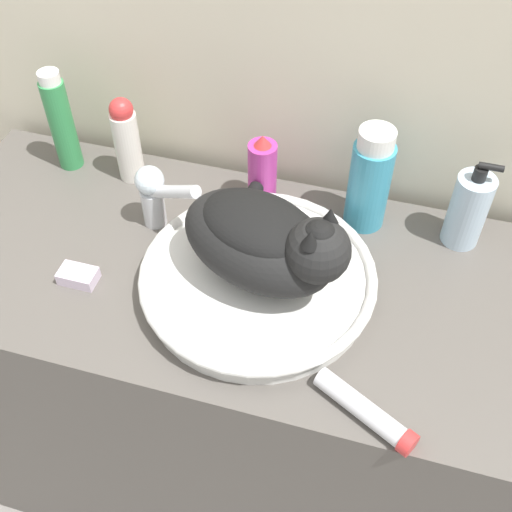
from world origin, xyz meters
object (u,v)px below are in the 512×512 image
at_px(cat, 265,239).
at_px(spray_bottle_trigger, 262,172).
at_px(soap_bar, 78,276).
at_px(cream_tube, 366,411).
at_px(shampoo_bottle_tall, 61,122).
at_px(mouthwash_bottle, 370,180).
at_px(faucet, 156,193).
at_px(lotion_bottle_white, 127,139).
at_px(soap_pump_bottle, 468,209).

distance_m(cat, spray_bottle_trigger, 0.24).
bearing_deg(soap_bar, cream_tube, -13.23).
xyz_separation_m(cat, shampoo_bottle_tall, (-0.49, 0.23, -0.03)).
bearing_deg(mouthwash_bottle, faucet, -162.21).
height_order(spray_bottle_trigger, cream_tube, spray_bottle_trigger).
xyz_separation_m(spray_bottle_trigger, soap_bar, (-0.26, -0.29, -0.06)).
bearing_deg(faucet, soap_bar, -92.73).
height_order(shampoo_bottle_tall, lotion_bottle_white, shampoo_bottle_tall).
bearing_deg(cat, spray_bottle_trigger, 125.22).
distance_m(faucet, shampoo_bottle_tall, 0.28).
height_order(faucet, soap_bar, faucet).
bearing_deg(soap_pump_bottle, cat, -144.86).
xyz_separation_m(lotion_bottle_white, soap_bar, (0.02, -0.29, -0.08)).
bearing_deg(mouthwash_bottle, lotion_bottle_white, 180.00).
bearing_deg(lotion_bottle_white, shampoo_bottle_tall, 180.00).
bearing_deg(soap_pump_bottle, lotion_bottle_white, -180.00).
xyz_separation_m(faucet, cream_tube, (0.45, -0.30, -0.07)).
distance_m(lotion_bottle_white, soap_bar, 0.30).
bearing_deg(spray_bottle_trigger, cream_tube, -56.42).
height_order(cat, soap_bar, cat).
xyz_separation_m(mouthwash_bottle, soap_bar, (-0.46, -0.29, -0.09)).
height_order(shampoo_bottle_tall, cream_tube, shampoo_bottle_tall).
xyz_separation_m(shampoo_bottle_tall, lotion_bottle_white, (0.14, 0.00, -0.01)).
relative_size(soap_pump_bottle, lotion_bottle_white, 0.99).
relative_size(spray_bottle_trigger, cream_tube, 0.95).
bearing_deg(soap_pump_bottle, spray_bottle_trigger, -180.00).
bearing_deg(lotion_bottle_white, cream_tube, -36.85).
bearing_deg(shampoo_bottle_tall, spray_bottle_trigger, 0.00).
height_order(faucet, shampoo_bottle_tall, shampoo_bottle_tall).
height_order(mouthwash_bottle, soap_bar, mouthwash_bottle).
height_order(cat, faucet, cat).
xyz_separation_m(faucet, soap_pump_bottle, (0.56, 0.12, -0.01)).
xyz_separation_m(soap_pump_bottle, soap_bar, (-0.65, -0.29, -0.06)).
xyz_separation_m(cat, soap_pump_bottle, (0.32, 0.23, -0.06)).
bearing_deg(spray_bottle_trigger, soap_bar, -131.51).
bearing_deg(spray_bottle_trigger, soap_pump_bottle, 0.00).
bearing_deg(faucet, shampoo_bottle_tall, 178.51).
relative_size(soap_pump_bottle, cream_tube, 1.10).
bearing_deg(cream_tube, spray_bottle_trigger, 123.58).
relative_size(lotion_bottle_white, mouthwash_bottle, 0.88).
xyz_separation_m(spray_bottle_trigger, cream_tube, (0.28, -0.42, -0.06)).
height_order(cat, shampoo_bottle_tall, cat).
xyz_separation_m(cream_tube, soap_bar, (-0.54, 0.13, -0.00)).
bearing_deg(spray_bottle_trigger, faucet, -144.84).
relative_size(cat, soap_pump_bottle, 1.71).
distance_m(shampoo_bottle_tall, soap_bar, 0.35).
distance_m(soap_pump_bottle, lotion_bottle_white, 0.67).
height_order(shampoo_bottle_tall, mouthwash_bottle, shampoo_bottle_tall).
height_order(faucet, mouthwash_bottle, mouthwash_bottle).
height_order(shampoo_bottle_tall, soap_bar, shampoo_bottle_tall).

